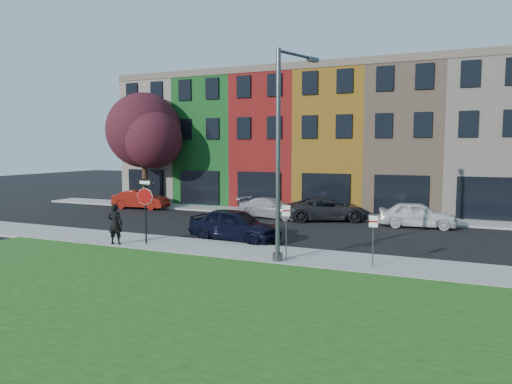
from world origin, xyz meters
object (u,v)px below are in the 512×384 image
at_px(man, 115,224).
at_px(sedan_near, 235,225).
at_px(street_lamp, 282,156).
at_px(stop_sign, 145,198).

relative_size(man, sedan_near, 0.39).
distance_m(man, street_lamp, 8.64).
bearing_deg(street_lamp, stop_sign, -162.05).
xyz_separation_m(stop_sign, street_lamp, (6.79, -0.42, 1.97)).
relative_size(stop_sign, street_lamp, 0.37).
height_order(man, street_lamp, street_lamp).
relative_size(stop_sign, man, 1.61).
bearing_deg(sedan_near, street_lamp, -124.99).
distance_m(stop_sign, street_lamp, 7.09).
height_order(stop_sign, street_lamp, street_lamp).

